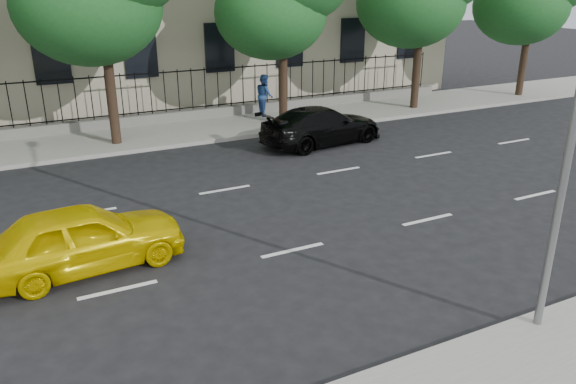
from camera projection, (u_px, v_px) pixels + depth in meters
name	position (u px, v px, depth m)	size (l,w,h in m)	color
ground	(350.00, 302.00, 11.03)	(120.00, 120.00, 0.00)	black
far_sidewalk	(164.00, 134.00, 22.70)	(60.00, 4.00, 0.15)	gray
lane_markings	(254.00, 216.00, 14.99)	(49.60, 4.62, 0.01)	silver
iron_fence	(152.00, 111.00, 23.92)	(30.00, 0.50, 2.20)	slate
street_light	(560.00, 33.00, 8.76)	(0.25, 3.32, 8.05)	slate
yellow_taxi	(83.00, 238.00, 12.07)	(1.73, 4.29, 1.46)	#E4C400
black_sedan	(322.00, 126.00, 21.33)	(2.01, 4.96, 1.44)	black
pedestrian_far	(265.00, 95.00, 25.07)	(0.90, 0.70, 1.85)	navy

